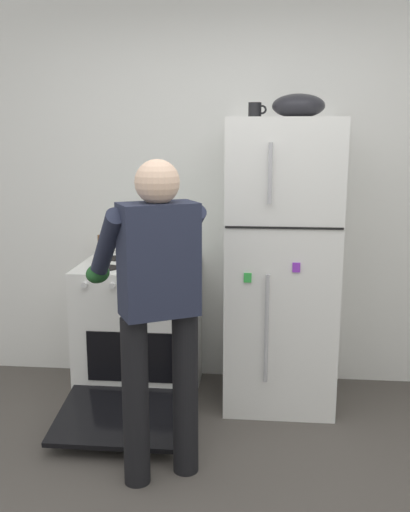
{
  "coord_description": "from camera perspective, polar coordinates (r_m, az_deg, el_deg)",
  "views": [
    {
      "loc": [
        0.21,
        -2.02,
        1.71
      ],
      "look_at": [
        -0.11,
        1.32,
        1.0
      ],
      "focal_mm": 40.51,
      "sensor_mm": 36.0,
      "label": 1
    }
  ],
  "objects": [
    {
      "name": "pepper_mill",
      "position": [
        4.01,
        -10.21,
        1.03
      ],
      "size": [
        0.05,
        0.05,
        0.14
      ],
      "primitive_type": "cylinder",
      "color": "brown",
      "rests_on": "stove_range"
    },
    {
      "name": "person_cook",
      "position": [
        2.8,
        -4.81,
        -3.63
      ],
      "size": [
        0.67,
        0.73,
        1.6
      ],
      "color": "black",
      "rests_on": "ground"
    },
    {
      "name": "mixing_bowl",
      "position": [
        3.6,
        9.21,
        14.42
      ],
      "size": [
        0.32,
        0.32,
        0.14
      ],
      "primitive_type": "ellipsoid",
      "color": "black",
      "rests_on": "refrigerator"
    },
    {
      "name": "refrigerator",
      "position": [
        3.69,
        7.47,
        -0.83
      ],
      "size": [
        0.68,
        0.72,
        1.81
      ],
      "color": "white",
      "rests_on": "ground"
    },
    {
      "name": "stove_range",
      "position": [
        3.87,
        -6.47,
        -7.36
      ],
      "size": [
        0.76,
        1.2,
        0.89
      ],
      "color": "white",
      "rests_on": "ground"
    },
    {
      "name": "coffee_mug",
      "position": [
        3.65,
        4.98,
        14.13
      ],
      "size": [
        0.11,
        0.08,
        0.1
      ],
      "color": "black",
      "rests_on": "refrigerator"
    },
    {
      "name": "red_pot",
      "position": [
        3.67,
        -4.32,
        0.15
      ],
      "size": [
        0.37,
        0.27,
        0.14
      ],
      "color": "#236638",
      "rests_on": "stove_range"
    },
    {
      "name": "kitchen_wall_back",
      "position": [
        4.0,
        2.38,
        6.75
      ],
      "size": [
        6.0,
        0.1,
        2.7
      ],
      "primitive_type": "cube",
      "color": "white",
      "rests_on": "ground"
    }
  ]
}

